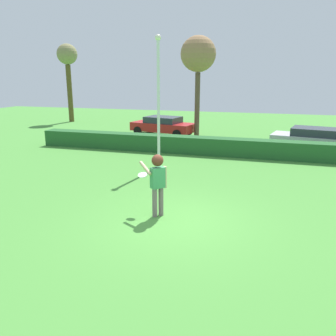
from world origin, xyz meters
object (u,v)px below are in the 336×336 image
person (157,178)px  bare_elm_tree (67,60)px  lamppost (158,96)px  parked_car_silver (314,139)px  maple_tree (198,56)px  parked_car_red (163,125)px  frisbee (143,175)px

person → bare_elm_tree: 22.91m
person → bare_elm_tree: bearing=127.7°
lamppost → parked_car_silver: 8.96m
parked_car_silver → maple_tree: bearing=160.5°
person → parked_car_silver: (5.10, 10.54, -0.44)m
parked_car_silver → parked_car_red: bearing=163.7°
lamppost → bare_elm_tree: 17.73m
person → parked_car_silver: person is taller
frisbee → bare_elm_tree: size_ratio=0.04×
frisbee → lamppost: (-1.11, 4.90, 1.93)m
parked_car_silver → maple_tree: maple_tree is taller
parked_car_red → maple_tree: (2.34, -0.26, 4.34)m
lamppost → parked_car_red: (-2.34, 8.07, -2.34)m
person → lamppost: bearing=107.7°
lamppost → parked_car_red: lamppost is taller
person → frisbee: (-0.52, 0.22, -0.03)m
parked_car_red → bare_elm_tree: bearing=154.6°
parked_car_red → parked_car_silver: bearing=-16.3°
bare_elm_tree → frisbee: bearing=-53.0°
frisbee → parked_car_silver: bearing=61.4°
parked_car_red → lamppost: bearing=-73.8°
maple_tree → parked_car_silver: bearing=-19.5°
lamppost → parked_car_silver: (6.74, 5.42, -2.34)m
frisbee → parked_car_red: parked_car_red is taller
parked_car_silver → lamppost: bearing=-141.2°
lamppost → person: bearing=-72.3°
parked_car_silver → bare_elm_tree: bare_elm_tree is taller
parked_car_silver → bare_elm_tree: bearing=158.8°
bare_elm_tree → parked_car_silver: bearing=-21.2°
bare_elm_tree → parked_car_red: bearing=-25.4°
person → maple_tree: maple_tree is taller
parked_car_silver → bare_elm_tree: 20.74m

